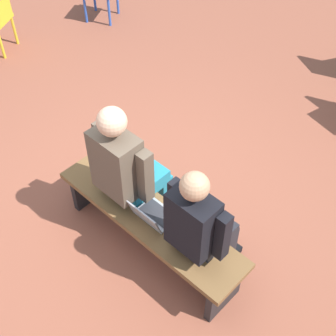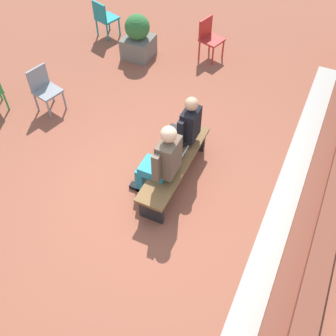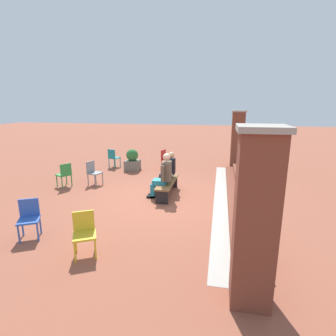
{
  "view_description": "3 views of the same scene",
  "coord_description": "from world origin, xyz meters",
  "views": [
    {
      "loc": [
        -2.09,
        1.76,
        3.47
      ],
      "look_at": [
        -0.26,
        -0.17,
        0.66
      ],
      "focal_mm": 50.0,
      "sensor_mm": 36.0,
      "label": 1
    },
    {
      "loc": [
        3.26,
        1.76,
        4.84
      ],
      "look_at": [
        0.2,
        0.33,
        0.98
      ],
      "focal_mm": 42.0,
      "sensor_mm": 36.0,
      "label": 2
    },
    {
      "loc": [
        7.45,
        1.76,
        2.83
      ],
      "look_at": [
        -0.86,
        0.1,
        0.77
      ],
      "focal_mm": 28.0,
      "sensor_mm": 36.0,
      "label": 3
    }
  ],
  "objects": [
    {
      "name": "laptop",
      "position": [
        -0.42,
        0.18,
        0.5
      ],
      "size": [
        0.32,
        0.29,
        0.21
      ],
      "color": "#9EA0A5",
      "rests_on": "bench"
    },
    {
      "name": "ground_plane",
      "position": [
        0.0,
        0.0,
        0.0
      ],
      "size": [
        60.0,
        60.0,
        0.0
      ],
      "primitive_type": "plane",
      "color": "brown"
    },
    {
      "name": "person_adult",
      "position": [
        -0.07,
        0.1,
        0.74
      ],
      "size": [
        0.58,
        0.73,
        1.41
      ],
      "color": "teal",
      "rests_on": "ground"
    },
    {
      "name": "bench",
      "position": [
        -0.38,
        0.17,
        0.35
      ],
      "size": [
        1.8,
        0.44,
        0.45
      ],
      "color": "brown",
      "rests_on": "ground"
    },
    {
      "name": "person_student",
      "position": [
        -0.86,
        0.11,
        0.71
      ],
      "size": [
        0.52,
        0.66,
        1.32
      ],
      "color": "#232328",
      "rests_on": "ground"
    }
  ]
}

